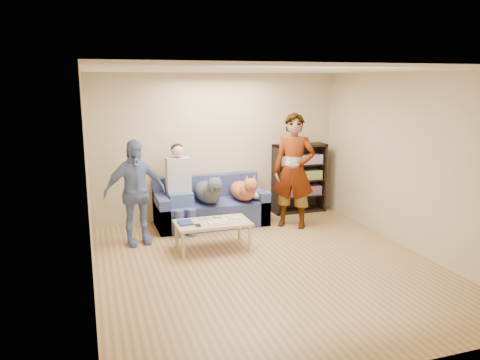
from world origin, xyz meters
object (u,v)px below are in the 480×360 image
object	(u,v)px
person_seated	(180,184)
bookshelf	(299,177)
camera_silver	(203,219)
person_standing_right	(294,171)
notebook_blue	(185,223)
dog_gray	(209,191)
sofa	(210,208)
dog_tan	(244,190)
coffee_table	(213,225)
person_standing_left	(135,192)

from	to	relation	value
person_seated	bookshelf	size ratio (longest dim) A/B	1.13
camera_silver	person_standing_right	bearing A→B (deg)	16.68
notebook_blue	dog_gray	size ratio (longest dim) A/B	0.21
camera_silver	sofa	xyz separation A→B (m)	(0.41, 1.10, -0.16)
person_standing_right	dog_tan	bearing A→B (deg)	-169.82
notebook_blue	camera_silver	bearing A→B (deg)	14.04
coffee_table	person_standing_right	bearing A→B (deg)	21.68
notebook_blue	dog_tan	size ratio (longest dim) A/B	0.23
camera_silver	dog_gray	xyz separation A→B (m)	(0.33, 0.91, 0.19)
camera_silver	coffee_table	xyz separation A→B (m)	(0.12, -0.12, -0.07)
person_standing_left	person_standing_right	bearing A→B (deg)	-10.52
sofa	person_standing_left	bearing A→B (deg)	-154.83
sofa	dog_gray	xyz separation A→B (m)	(-0.07, -0.19, 0.36)
sofa	camera_silver	bearing A→B (deg)	-110.21
sofa	dog_tan	size ratio (longest dim) A/B	1.66
notebook_blue	sofa	size ratio (longest dim) A/B	0.14
coffee_table	dog_tan	bearing A→B (deg)	50.49
dog_tan	person_seated	bearing A→B (deg)	175.22
person_standing_right	dog_tan	distance (m)	0.92
person_standing_left	bookshelf	distance (m)	3.26
sofa	bookshelf	world-z (taller)	bookshelf
person_standing_left	notebook_blue	xyz separation A→B (m)	(0.65, -0.55, -0.38)
person_standing_left	notebook_blue	bearing A→B (deg)	-51.26
sofa	person_seated	distance (m)	0.75
camera_silver	person_seated	xyz separation A→B (m)	(-0.15, 0.98, 0.33)
person_standing_left	dog_gray	world-z (taller)	person_standing_left
person_standing_right	person_seated	xyz separation A→B (m)	(-1.86, 0.46, -0.20)
person_standing_left	notebook_blue	distance (m)	0.93
camera_silver	bookshelf	xyz separation A→B (m)	(2.21, 1.34, 0.23)
camera_silver	person_seated	distance (m)	1.04
bookshelf	person_seated	bearing A→B (deg)	-171.30
camera_silver	dog_tan	size ratio (longest dim) A/B	0.10
person_standing_left	dog_tan	bearing A→B (deg)	0.97
notebook_blue	person_seated	size ratio (longest dim) A/B	0.18
sofa	notebook_blue	bearing A→B (deg)	-120.31
coffee_table	camera_silver	bearing A→B (deg)	135.00
person_standing_left	camera_silver	world-z (taller)	person_standing_left
camera_silver	bookshelf	size ratio (longest dim) A/B	0.08
person_standing_right	notebook_blue	bearing A→B (deg)	-127.52
person_standing_right	sofa	bearing A→B (deg)	-168.16
person_standing_right	notebook_blue	distance (m)	2.15
notebook_blue	bookshelf	bearing A→B (deg)	29.53
person_seated	dog_tan	size ratio (longest dim) A/B	1.28
person_standing_left	camera_silver	bearing A→B (deg)	-38.38
notebook_blue	person_seated	world-z (taller)	person_seated
person_standing_right	dog_tan	size ratio (longest dim) A/B	1.70
person_seated	dog_tan	world-z (taller)	person_seated
person_standing_left	dog_tan	distance (m)	1.94
dog_gray	person_seated	bearing A→B (deg)	172.12
dog_tan	bookshelf	distance (m)	1.34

